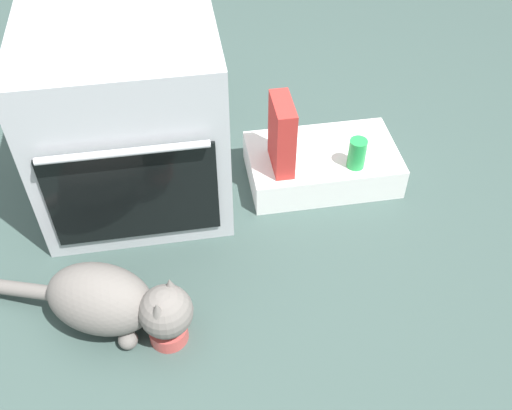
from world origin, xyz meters
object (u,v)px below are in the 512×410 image
object	(u,v)px
pantry_cabinet	(322,164)
soda_can	(357,154)
oven	(129,122)
cereal_box	(282,135)
food_bowl	(168,331)
cat	(113,301)

from	to	relation	value
pantry_cabinet	soda_can	world-z (taller)	soda_can
oven	cereal_box	distance (m)	0.54
pantry_cabinet	food_bowl	distance (m)	0.91
cereal_box	soda_can	world-z (taller)	cereal_box
oven	soda_can	xyz separation A→B (m)	(0.81, -0.12, -0.15)
oven	soda_can	world-z (taller)	oven
food_bowl	oven	bearing A→B (deg)	95.63
cat	cereal_box	world-z (taller)	cereal_box
food_bowl	soda_can	size ratio (longest dim) A/B	1.01
oven	cat	world-z (taller)	oven
pantry_cabinet	cereal_box	bearing A→B (deg)	-165.39
soda_can	food_bowl	bearing A→B (deg)	-143.65
cat	soda_can	xyz separation A→B (m)	(0.90, 0.48, 0.07)
oven	food_bowl	size ratio (longest dim) A/B	5.68
oven	pantry_cabinet	distance (m)	0.76
cereal_box	oven	bearing A→B (deg)	172.53
cereal_box	pantry_cabinet	bearing A→B (deg)	14.61
oven	pantry_cabinet	world-z (taller)	oven
oven	cat	bearing A→B (deg)	-98.48
cereal_box	soda_can	xyz separation A→B (m)	(0.27, -0.05, -0.08)
food_bowl	cereal_box	size ratio (longest dim) A/B	0.43
food_bowl	cereal_box	xyz separation A→B (m)	(0.47, 0.60, 0.24)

